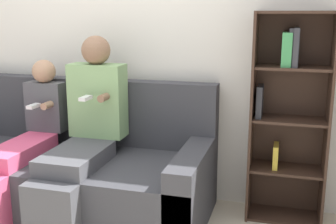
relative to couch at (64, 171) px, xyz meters
name	(u,v)px	position (x,y,z in m)	size (l,w,h in m)	color
back_wall	(121,34)	(0.28, 0.48, 0.99)	(10.00, 0.06, 2.55)	silver
couch	(64,171)	(0.00, 0.00, 0.00)	(2.16, 0.91, 0.94)	#38383D
adult_seated	(84,130)	(0.23, -0.08, 0.36)	(0.40, 0.87, 1.28)	#47474C
child_seated	(24,141)	(-0.22, -0.13, 0.26)	(0.30, 0.88, 1.09)	#DB4C75
bookshelf	(288,108)	(1.57, 0.33, 0.51)	(0.52, 0.30, 1.45)	#3D281E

